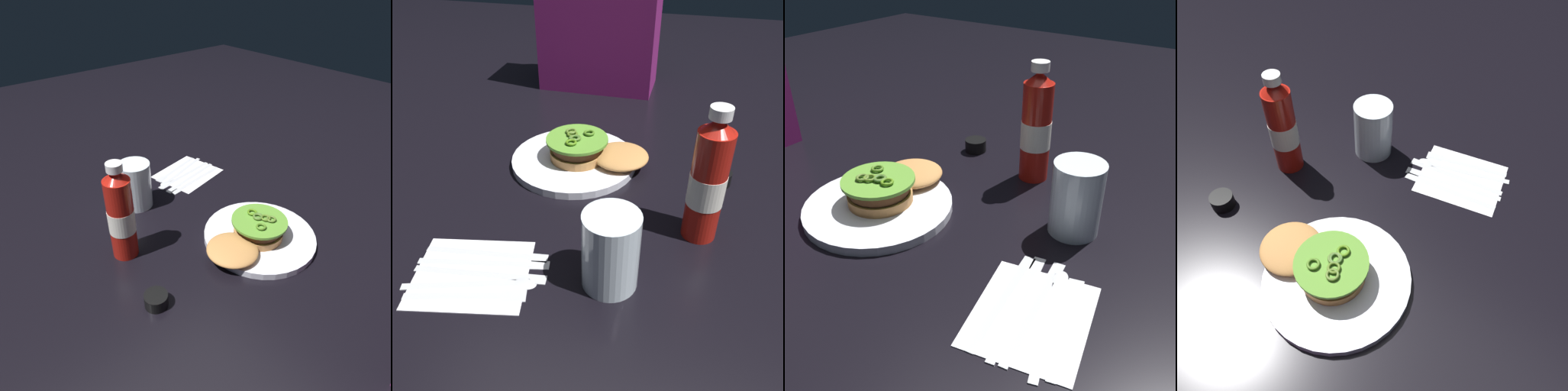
{
  "view_description": "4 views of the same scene",
  "coord_description": "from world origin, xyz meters",
  "views": [
    {
      "loc": [
        0.5,
        0.53,
        0.57
      ],
      "look_at": [
        0.03,
        -0.02,
        0.08
      ],
      "focal_mm": 33.03,
      "sensor_mm": 36.0,
      "label": 1
    },
    {
      "loc": [
        0.18,
        -0.62,
        0.48
      ],
      "look_at": [
        0.04,
        -0.04,
        0.05
      ],
      "focal_mm": 39.36,
      "sensor_mm": 36.0,
      "label": 2
    },
    {
      "loc": [
        -0.48,
        -0.4,
        0.44
      ],
      "look_at": [
        0.04,
        -0.04,
        0.05
      ],
      "focal_mm": 40.72,
      "sensor_mm": 36.0,
      "label": 3
    },
    {
      "loc": [
        -0.29,
        0.37,
        0.66
      ],
      "look_at": [
        -0.0,
        -0.03,
        0.05
      ],
      "focal_mm": 37.33,
      "sensor_mm": 36.0,
      "label": 4
    }
  ],
  "objects": [
    {
      "name": "ground_plane",
      "position": [
        0.0,
        0.0,
        0.0
      ],
      "size": [
        3.0,
        3.0,
        0.0
      ],
      "primitive_type": "plane",
      "color": "black"
    },
    {
      "name": "napkin",
      "position": [
        -0.1,
        -0.22,
        0.0
      ],
      "size": [
        0.2,
        0.18,
        0.0
      ],
      "primitive_type": "cube",
      "rotation": [
        0.0,
        0.0,
        0.2
      ],
      "color": "white",
      "rests_on": "ground_plane"
    },
    {
      "name": "water_glass",
      "position": [
        0.1,
        -0.18,
        0.06
      ],
      "size": [
        0.08,
        0.08,
        0.12
      ],
      "primitive_type": "cylinder",
      "color": "silver",
      "rests_on": "ground_plane"
    },
    {
      "name": "condiment_cup",
      "position": [
        0.26,
        0.13,
        0.01
      ],
      "size": [
        0.05,
        0.05,
        0.03
      ],
      "primitive_type": "cylinder",
      "color": "black",
      "rests_on": "ground_plane"
    },
    {
      "name": "spoon_utensil",
      "position": [
        -0.07,
        -0.23,
        0.0
      ],
      "size": [
        0.19,
        0.07,
        0.0
      ],
      "color": "silver",
      "rests_on": "napkin"
    },
    {
      "name": "fork_utensil",
      "position": [
        -0.08,
        -0.26,
        0.0
      ],
      "size": [
        0.18,
        0.06,
        0.0
      ],
      "color": "silver",
      "rests_on": "napkin"
    },
    {
      "name": "dinner_plate",
      "position": [
        -0.04,
        0.13,
        0.01
      ],
      "size": [
        0.26,
        0.26,
        0.02
      ],
      "primitive_type": "cylinder",
      "color": "white",
      "rests_on": "ground_plane"
    },
    {
      "name": "ketchup_bottle",
      "position": [
        0.23,
        -0.04,
        0.11
      ],
      "size": [
        0.06,
        0.06,
        0.23
      ],
      "color": "#A6170F",
      "rests_on": "ground_plane"
    },
    {
      "name": "butter_knife",
      "position": [
        -0.09,
        -0.17,
        0.0
      ],
      "size": [
        0.2,
        0.04,
        0.0
      ],
      "color": "silver",
      "rests_on": "napkin"
    },
    {
      "name": "steak_knife",
      "position": [
        -0.08,
        -0.22,
        0.0
      ],
      "size": [
        0.21,
        0.04,
        0.0
      ],
      "color": "silver",
      "rests_on": "napkin"
    },
    {
      "name": "burger_sandwich",
      "position": [
        0.0,
        0.13,
        0.04
      ],
      "size": [
        0.21,
        0.13,
        0.05
      ],
      "color": "#BA7E43",
      "rests_on": "dinner_plate"
    },
    {
      "name": "table_knife",
      "position": [
        -0.08,
        -0.19,
        0.0
      ],
      "size": [
        0.21,
        0.06,
        0.0
      ],
      "color": "silver",
      "rests_on": "napkin"
    }
  ]
}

